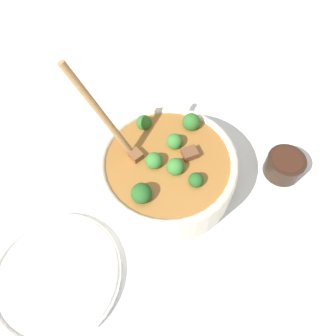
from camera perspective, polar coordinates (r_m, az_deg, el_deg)
ground_plane at (r=0.68m, az=0.00°, el=-2.41°), size 4.00×4.00×0.00m
stew_bowl at (r=0.64m, az=-0.05°, el=-0.16°), size 0.27×0.29×0.28m
condiment_bowl at (r=0.71m, az=19.64°, el=0.55°), size 0.08×0.08×0.05m
empty_plate at (r=0.63m, az=-19.06°, el=-17.26°), size 0.23×0.23×0.02m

